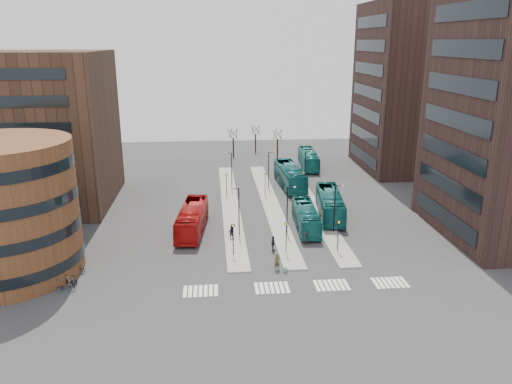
{
  "coord_description": "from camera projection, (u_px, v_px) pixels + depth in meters",
  "views": [
    {
      "loc": [
        -6.59,
        -39.96,
        23.37
      ],
      "look_at": [
        -1.1,
        20.1,
        5.0
      ],
      "focal_mm": 35.0,
      "sensor_mm": 36.0,
      "label": 1
    }
  ],
  "objects": [
    {
      "name": "commuter_a",
      "position": [
        231.0,
        232.0,
        61.02
      ],
      "size": [
        0.96,
        0.83,
        1.72
      ],
      "primitive_type": "imported",
      "rotation": [
        0.0,
        0.0,
        2.91
      ],
      "color": "black",
      "rests_on": "ground"
    },
    {
      "name": "teal_bus_a",
      "position": [
        306.0,
        217.0,
        64.4
      ],
      "size": [
        3.05,
        10.88,
        3.0
      ],
      "primitive_type": "imported",
      "rotation": [
        0.0,
        0.0,
        -0.05
      ],
      "color": "#125C5A",
      "rests_on": "ground"
    },
    {
      "name": "lamp_posts",
      "position": [
        277.0,
        185.0,
        71.31
      ],
      "size": [
        14.04,
        20.24,
        6.12
      ],
      "color": "black",
      "rests_on": "ground"
    },
    {
      "name": "ground",
      "position": [
        288.0,
        308.0,
        45.45
      ],
      "size": [
        160.0,
        160.0,
        0.0
      ],
      "primitive_type": "plane",
      "color": "#2C2C2E",
      "rests_on": "ground"
    },
    {
      "name": "bicycle_far",
      "position": [
        76.0,
        269.0,
        52.05
      ],
      "size": [
        1.94,
        0.96,
        0.97
      ],
      "primitive_type": "imported",
      "rotation": [
        0.0,
        0.0,
        1.4
      ],
      "color": "gray",
      "rests_on": "ground"
    },
    {
      "name": "traveller",
      "position": [
        277.0,
        262.0,
        52.72
      ],
      "size": [
        0.78,
        0.62,
        1.87
      ],
      "primitive_type": "imported",
      "rotation": [
        0.0,
        0.0,
        0.28
      ],
      "color": "#434328",
      "rests_on": "ground"
    },
    {
      "name": "tower_far",
      "position": [
        420.0,
        88.0,
        91.5
      ],
      "size": [
        20.12,
        20.0,
        30.0
      ],
      "color": "#321F1B",
      "rests_on": "ground"
    },
    {
      "name": "teal_bus_b",
      "position": [
        290.0,
        176.0,
        82.66
      ],
      "size": [
        3.82,
        13.35,
        3.68
      ],
      "primitive_type": "imported",
      "rotation": [
        0.0,
        0.0,
        0.06
      ],
      "color": "#125B5D",
      "rests_on": "ground"
    },
    {
      "name": "commuter_c",
      "position": [
        305.0,
        238.0,
        59.41
      ],
      "size": [
        0.9,
        1.16,
        1.58
      ],
      "primitive_type": "imported",
      "rotation": [
        0.0,
        0.0,
        4.36
      ],
      "color": "black",
      "rests_on": "ground"
    },
    {
      "name": "island_left",
      "position": [
        230.0,
        205.0,
        73.66
      ],
      "size": [
        2.5,
        45.0,
        0.15
      ],
      "primitive_type": "cube",
      "color": "gray",
      "rests_on": "ground"
    },
    {
      "name": "sign_poles",
      "position": [
        274.0,
        204.0,
        66.8
      ],
      "size": [
        12.45,
        22.12,
        3.65
      ],
      "color": "black",
      "rests_on": "ground"
    },
    {
      "name": "bicycle_near",
      "position": [
        65.0,
        288.0,
        48.15
      ],
      "size": [
        1.83,
        0.75,
        0.94
      ],
      "primitive_type": "imported",
      "rotation": [
        0.0,
        0.0,
        1.64
      ],
      "color": "gray",
      "rests_on": "ground"
    },
    {
      "name": "commuter_b",
      "position": [
        273.0,
        244.0,
        57.5
      ],
      "size": [
        0.58,
        1.13,
        1.84
      ],
      "primitive_type": "imported",
      "rotation": [
        0.0,
        0.0,
        1.45
      ],
      "color": "black",
      "rests_on": "ground"
    },
    {
      "name": "bare_trees",
      "position": [
        255.0,
        143.0,
        104.59
      ],
      "size": [
        10.97,
        8.14,
        5.9
      ],
      "color": "black",
      "rests_on": "ground"
    },
    {
      "name": "suitcase",
      "position": [
        285.0,
        270.0,
        52.4
      ],
      "size": [
        0.52,
        0.47,
        0.53
      ],
      "primitive_type": "cube",
      "rotation": [
        0.0,
        0.0,
        -0.37
      ],
      "color": "#1C489E",
      "rests_on": "ground"
    },
    {
      "name": "teal_bus_c",
      "position": [
        330.0,
        204.0,
        68.82
      ],
      "size": [
        4.51,
        12.86,
        3.51
      ],
      "primitive_type": "imported",
      "rotation": [
        0.0,
        0.0,
        -0.13
      ],
      "color": "#125C5B",
      "rests_on": "ground"
    },
    {
      "name": "island_right",
      "position": [
        310.0,
        203.0,
        74.71
      ],
      "size": [
        2.5,
        45.0,
        0.15
      ],
      "primitive_type": "cube",
      "color": "gray",
      "rests_on": "ground"
    },
    {
      "name": "teal_bus_d",
      "position": [
        308.0,
        159.0,
        95.24
      ],
      "size": [
        3.6,
        12.16,
        3.34
      ],
      "primitive_type": "imported",
      "rotation": [
        0.0,
        0.0,
        -0.07
      ],
      "color": "#16716C",
      "rests_on": "ground"
    },
    {
      "name": "office_block",
      "position": [
        20.0,
        130.0,
        71.65
      ],
      "size": [
        25.0,
        20.12,
        22.0
      ],
      "color": "#402A1D",
      "rests_on": "ground"
    },
    {
      "name": "red_bus",
      "position": [
        192.0,
        219.0,
        63.3
      ],
      "size": [
        4.09,
        12.37,
        3.38
      ],
      "primitive_type": "imported",
      "rotation": [
        0.0,
        0.0,
        -0.1
      ],
      "color": "#AC0E0D",
      "rests_on": "ground"
    },
    {
      "name": "bicycle_mid",
      "position": [
        69.0,
        280.0,
        49.54
      ],
      "size": [
        1.88,
        1.18,
        1.1
      ],
      "primitive_type": "imported",
      "rotation": [
        0.0,
        0.0,
        1.18
      ],
      "color": "gray",
      "rests_on": "ground"
    },
    {
      "name": "round_building",
      "position": [
        1.0,
        209.0,
        50.5
      ],
      "size": [
        15.16,
        15.16,
        14.0
      ],
      "color": "brown",
      "rests_on": "ground"
    },
    {
      "name": "crosswalk_stripes",
      "position": [
        299.0,
        286.0,
        49.41
      ],
      "size": [
        22.35,
        2.4,
        0.01
      ],
      "color": "silver",
      "rests_on": "ground"
    },
    {
      "name": "island_mid",
      "position": [
        271.0,
        204.0,
        74.18
      ],
      "size": [
        2.5,
        45.0,
        0.15
      ],
      "primitive_type": "cube",
      "color": "gray",
      "rests_on": "ground"
    }
  ]
}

